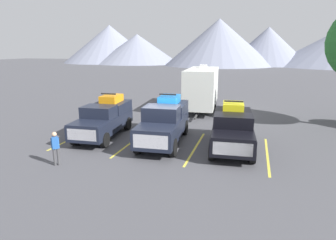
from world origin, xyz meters
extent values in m
plane|color=#47474C|center=(0.00, 0.00, 0.00)|extent=(240.00, 240.00, 0.00)
cube|color=black|center=(-3.97, 0.36, 0.86)|extent=(2.37, 5.45, 0.88)
cube|color=black|center=(-3.82, -1.55, 1.34)|extent=(1.99, 1.63, 0.08)
cube|color=black|center=(-3.93, -0.12, 1.66)|extent=(1.94, 1.52, 0.73)
cube|color=slate|center=(-3.89, -0.67, 1.70)|extent=(1.73, 0.35, 0.54)
cube|color=black|center=(-4.08, 1.79, 1.61)|extent=(2.10, 2.59, 0.62)
cube|color=silver|center=(-3.76, -2.26, 0.90)|extent=(1.66, 0.19, 0.61)
cylinder|color=black|center=(-2.93, -1.37, 0.42)|extent=(0.35, 0.86, 0.84)
cylinder|color=black|center=(-4.72, -1.51, 0.42)|extent=(0.35, 0.86, 0.84)
cylinder|color=black|center=(-3.22, 2.23, 0.42)|extent=(0.35, 0.86, 0.84)
cylinder|color=black|center=(-5.01, 2.09, 0.42)|extent=(0.35, 0.86, 0.84)
cube|color=orange|center=(-4.08, 1.79, 2.14)|extent=(1.20, 1.64, 0.45)
cylinder|color=black|center=(-3.60, 1.29, 2.14)|extent=(0.21, 0.45, 0.44)
cylinder|color=black|center=(-4.48, 1.22, 2.14)|extent=(0.21, 0.45, 0.44)
cylinder|color=black|center=(-3.69, 2.36, 2.14)|extent=(0.21, 0.45, 0.44)
cylinder|color=black|center=(-4.56, 2.29, 2.14)|extent=(0.21, 0.45, 0.44)
cube|color=black|center=(-4.05, 1.35, 2.52)|extent=(0.98, 0.16, 0.08)
cube|color=black|center=(-0.04, 0.27, 0.95)|extent=(2.47, 5.85, 0.97)
cube|color=black|center=(0.12, -1.78, 1.47)|extent=(2.06, 1.75, 0.08)
cube|color=black|center=(0.00, -0.24, 1.85)|extent=(2.01, 1.63, 0.84)
cube|color=slate|center=(0.05, -0.84, 1.89)|extent=(1.79, 0.38, 0.62)
cube|color=black|center=(-0.17, 1.80, 1.75)|extent=(2.18, 2.78, 0.63)
cube|color=silver|center=(0.18, -2.55, 1.00)|extent=(1.72, 0.20, 0.68)
cylinder|color=black|center=(1.04, -1.59, 0.47)|extent=(0.35, 0.95, 0.93)
cylinder|color=black|center=(-0.81, -1.74, 0.47)|extent=(0.35, 0.95, 0.93)
cylinder|color=black|center=(0.73, 2.28, 0.47)|extent=(0.35, 0.95, 0.93)
cylinder|color=black|center=(-1.12, 2.13, 0.47)|extent=(0.35, 0.95, 0.93)
cube|color=blue|center=(-0.17, 1.80, 2.29)|extent=(1.24, 1.76, 0.45)
cylinder|color=black|center=(0.33, 1.26, 2.28)|extent=(0.21, 0.45, 0.44)
cylinder|color=black|center=(-0.57, 1.19, 2.28)|extent=(0.21, 0.45, 0.44)
cylinder|color=black|center=(0.24, 2.42, 2.28)|extent=(0.21, 0.45, 0.44)
cylinder|color=black|center=(-0.66, 2.34, 2.28)|extent=(0.21, 0.45, 0.44)
cube|color=black|center=(-0.13, 1.33, 2.66)|extent=(1.01, 0.16, 0.08)
cube|color=black|center=(3.79, 0.33, 0.88)|extent=(2.49, 5.37, 0.87)
cube|color=black|center=(3.94, -1.54, 1.35)|extent=(2.10, 1.62, 0.08)
cube|color=black|center=(3.82, -0.14, 1.67)|extent=(2.05, 1.51, 0.71)
cube|color=slate|center=(3.87, -0.68, 1.70)|extent=(1.84, 0.35, 0.52)
cube|color=black|center=(3.67, 1.74, 1.58)|extent=(2.22, 2.55, 0.54)
cube|color=silver|center=(3.99, -2.24, 0.92)|extent=(1.76, 0.20, 0.61)
cylinder|color=black|center=(4.88, -1.36, 0.44)|extent=(0.35, 0.91, 0.89)
cylinder|color=black|center=(2.98, -1.51, 0.44)|extent=(0.35, 0.91, 0.89)
cylinder|color=black|center=(4.60, 2.18, 0.44)|extent=(0.35, 0.91, 0.89)
cylinder|color=black|center=(2.69, 2.02, 0.44)|extent=(0.35, 0.91, 0.89)
cube|color=yellow|center=(3.67, 1.74, 2.08)|extent=(1.26, 1.62, 0.45)
cylinder|color=black|center=(4.18, 1.25, 2.07)|extent=(0.21, 0.45, 0.44)
cylinder|color=black|center=(3.25, 1.17, 2.07)|extent=(0.21, 0.45, 0.44)
cylinder|color=black|center=(4.10, 2.30, 2.07)|extent=(0.21, 0.45, 0.44)
cylinder|color=black|center=(3.17, 2.22, 2.07)|extent=(0.21, 0.45, 0.44)
cube|color=black|center=(3.71, 1.31, 2.45)|extent=(1.04, 0.16, 0.08)
cube|color=gold|center=(-5.62, -0.03, 0.00)|extent=(0.12, 5.50, 0.01)
cube|color=gold|center=(-1.87, -0.03, 0.00)|extent=(0.12, 5.50, 0.01)
cube|color=gold|center=(1.87, -0.03, 0.00)|extent=(0.12, 5.50, 0.01)
cube|color=gold|center=(5.62, -0.03, 0.00)|extent=(0.12, 5.50, 0.01)
cube|color=silver|center=(0.41, 9.80, 2.08)|extent=(2.94, 6.96, 3.10)
cube|color=#4C6B99|center=(-0.81, 9.71, 2.23)|extent=(0.50, 6.51, 0.24)
cube|color=silver|center=(0.34, 10.82, 3.78)|extent=(0.65, 0.74, 0.30)
cube|color=#333333|center=(0.71, 5.82, 0.32)|extent=(0.21, 1.21, 0.12)
cylinder|color=black|center=(1.60, 9.07, 0.38)|extent=(0.28, 0.77, 0.76)
cylinder|color=black|center=(-0.65, 8.91, 0.38)|extent=(0.28, 0.77, 0.76)
cylinder|color=black|center=(1.48, 10.70, 0.38)|extent=(0.28, 0.77, 0.76)
cylinder|color=black|center=(-0.77, 10.53, 0.38)|extent=(0.28, 0.77, 0.76)
cylinder|color=#3F3F42|center=(-3.79, -4.19, 0.41)|extent=(0.12, 0.12, 0.82)
cylinder|color=#3F3F42|center=(-3.92, -4.28, 0.41)|extent=(0.12, 0.12, 0.82)
cube|color=#2659A5|center=(-3.85, -4.23, 1.11)|extent=(0.30, 0.29, 0.58)
sphere|color=tan|center=(-3.85, -4.23, 1.51)|extent=(0.22, 0.22, 0.22)
cylinder|color=#2659A5|center=(-3.75, -4.16, 1.08)|extent=(0.10, 0.10, 0.52)
cylinder|color=#2659A5|center=(-3.96, -4.31, 1.08)|extent=(0.10, 0.10, 0.52)
cone|color=gray|center=(-50.66, 89.74, 7.16)|extent=(35.91, 35.91, 14.33)
cone|color=gray|center=(-37.12, 85.09, 5.26)|extent=(31.23, 31.23, 10.52)
cone|color=gray|center=(-6.84, 80.82, 7.33)|extent=(35.06, 35.06, 14.67)
cone|color=gray|center=(8.48, 88.06, 6.18)|extent=(27.09, 27.09, 12.36)
camera|label=1|loc=(4.66, -14.54, 5.28)|focal=30.26mm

